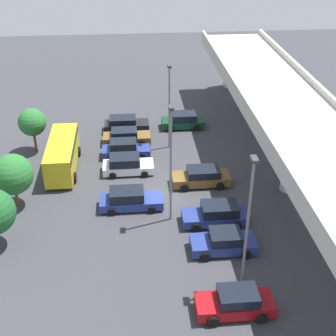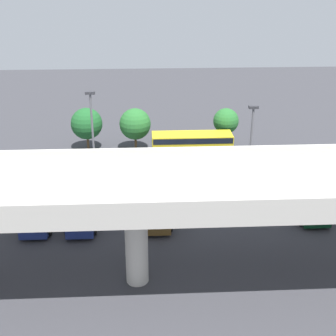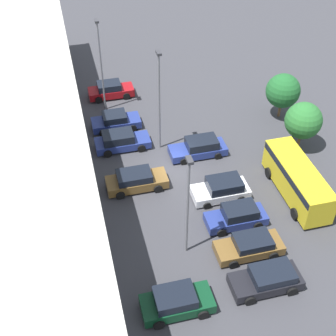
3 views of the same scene
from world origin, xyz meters
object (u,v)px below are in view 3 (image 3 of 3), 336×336
at_px(parked_car_2, 237,216).
at_px(parked_car_8, 111,90).
at_px(parked_car_7, 116,121).
at_px(lamp_post_by_overpass, 188,201).
at_px(parked_car_3, 222,189).
at_px(tree_front_centre, 303,121).
at_px(parked_car_6, 121,141).
at_px(lamp_post_near_aisle, 159,96).
at_px(parked_car_5, 199,148).
at_px(shuttle_bus, 297,179).
at_px(parked_car_4, 136,180).
at_px(tree_front_right, 283,91).
at_px(parked_car_0, 267,279).
at_px(parked_car_9, 176,302).
at_px(parked_car_1, 250,246).
at_px(lamp_post_mid_lot, 101,60).

bearing_deg(parked_car_2, parked_car_8, -72.62).
bearing_deg(parked_car_7, lamp_post_by_overpass, -81.71).
relative_size(parked_car_3, parked_car_7, 0.99).
bearing_deg(tree_front_centre, parked_car_8, 49.87).
xyz_separation_m(parked_car_6, lamp_post_near_aisle, (-0.74, -3.28, 4.48)).
height_order(parked_car_3, parked_car_5, parked_car_3).
xyz_separation_m(parked_car_6, tree_front_centre, (-3.66, -15.03, 2.01)).
bearing_deg(parked_car_8, parked_car_6, -92.84).
bearing_deg(parked_car_8, shuttle_bus, -56.84).
xyz_separation_m(parked_car_4, tree_front_centre, (1.70, -14.76, 2.03)).
xyz_separation_m(parked_car_7, tree_front_centre, (-6.82, -14.99, 2.06)).
xyz_separation_m(tree_front_centre, tree_front_right, (4.88, -0.40, -0.01)).
xyz_separation_m(parked_car_0, shuttle_bus, (7.44, -5.56, 0.86)).
bearing_deg(parked_car_9, parked_car_0, 1.96).
distance_m(shuttle_bus, lamp_post_by_overpass, 10.75).
xyz_separation_m(parked_car_8, shuttle_bus, (-17.76, -11.60, 0.85)).
distance_m(parked_car_1, parked_car_3, 5.75).
distance_m(parked_car_3, parked_car_5, 5.40).
distance_m(lamp_post_near_aisle, lamp_post_by_overpass, 11.77).
height_order(parked_car_6, parked_car_9, parked_car_9).
distance_m(parked_car_2, parked_car_4, 8.41).
distance_m(parked_car_2, lamp_post_near_aisle, 11.61).
distance_m(parked_car_7, tree_front_right, 15.64).
bearing_deg(parked_car_9, parked_car_5, 67.75).
bearing_deg(parked_car_7, parked_car_1, -69.23).
height_order(parked_car_9, shuttle_bus, shuttle_bus).
relative_size(parked_car_3, lamp_post_by_overpass, 0.54).
relative_size(parked_car_2, parked_car_4, 0.92).
height_order(shuttle_bus, lamp_post_mid_lot, lamp_post_mid_lot).
bearing_deg(shuttle_bus, parked_car_3, -101.64).
xyz_separation_m(parked_car_2, parked_car_6, (10.94, 6.56, 0.01)).
bearing_deg(parked_car_5, lamp_post_near_aisle, -31.25).
relative_size(parked_car_7, tree_front_right, 1.01).
xyz_separation_m(parked_car_3, parked_car_8, (16.60, 6.00, -0.02)).
bearing_deg(parked_car_4, parked_car_1, -53.51).
xyz_separation_m(parked_car_4, parked_car_5, (2.80, -6.02, -0.01)).
relative_size(parked_car_9, tree_front_right, 1.01).
bearing_deg(parked_car_6, parked_car_8, 87.16).
bearing_deg(lamp_post_near_aisle, lamp_post_mid_lot, 27.27).
xyz_separation_m(parked_car_4, lamp_post_by_overpass, (-7.10, -2.05, 4.00)).
bearing_deg(shuttle_bus, parked_car_7, -135.66).
xyz_separation_m(parked_car_9, lamp_post_near_aisle, (16.02, -2.81, 4.48)).
bearing_deg(lamp_post_near_aisle, lamp_post_by_overpass, 175.29).
bearing_deg(lamp_post_near_aisle, parked_car_0, -168.59).
bearing_deg(parked_car_1, parked_car_8, -74.95).
bearing_deg(tree_front_right, parked_car_9, 140.24).
relative_size(parked_car_1, parked_car_3, 1.05).
bearing_deg(parked_car_3, parked_car_0, 90.32).
xyz_separation_m(parked_car_8, parked_car_9, (-25.41, -0.04, 0.02)).
bearing_deg(lamp_post_mid_lot, parked_car_6, -176.04).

